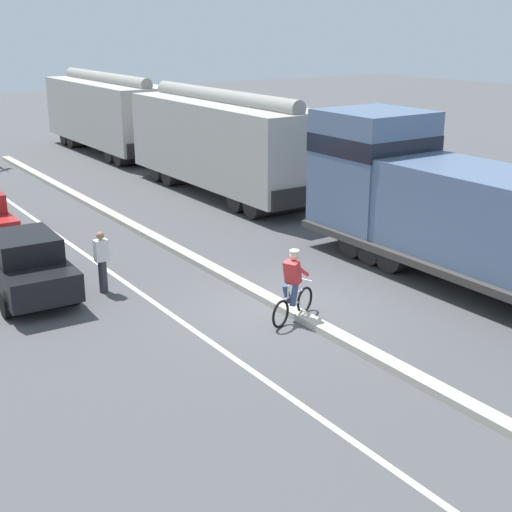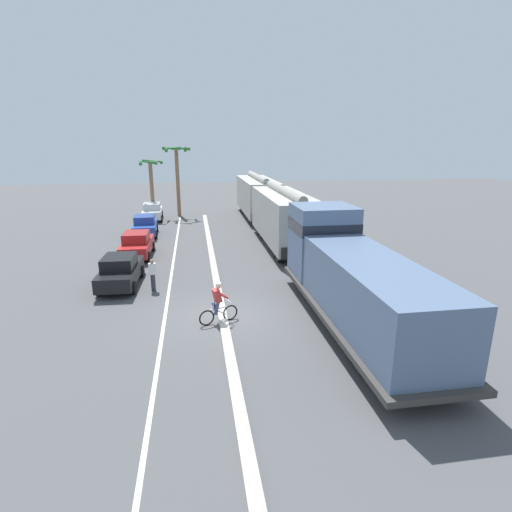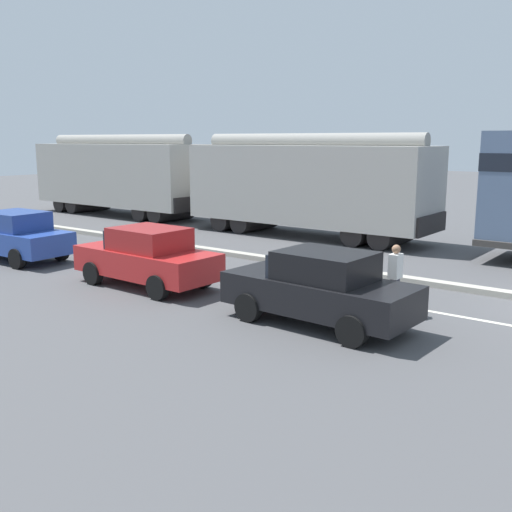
# 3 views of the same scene
# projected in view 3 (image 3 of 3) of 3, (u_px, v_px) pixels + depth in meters

# --- Properties ---
(median_curb) EXTENTS (0.36, 36.00, 0.16)m
(median_curb) POSITION_uv_depth(u_px,v_px,m) (363.00, 273.00, 17.57)
(median_curb) COLOR #B2AD9E
(median_curb) RESTS_ON ground
(lane_stripe) EXTENTS (0.14, 36.00, 0.01)m
(lane_stripe) POSITION_uv_depth(u_px,v_px,m) (320.00, 292.00, 15.71)
(lane_stripe) COLOR silver
(lane_stripe) RESTS_ON ground
(hopper_car_lead) EXTENTS (2.90, 10.60, 4.18)m
(hopper_car_lead) POSITION_uv_depth(u_px,v_px,m) (308.00, 186.00, 24.30)
(hopper_car_lead) COLOR #A7A59D
(hopper_car_lead) RESTS_ON ground
(hopper_car_middle) EXTENTS (2.90, 10.60, 4.18)m
(hopper_car_middle) POSITION_uv_depth(u_px,v_px,m) (120.00, 176.00, 31.19)
(hopper_car_middle) COLOR #A6A39C
(hopper_car_middle) RESTS_ON ground
(parked_car_black) EXTENTS (1.96, 4.26, 1.62)m
(parked_car_black) POSITION_uv_depth(u_px,v_px,m) (320.00, 288.00, 12.79)
(parked_car_black) COLOR black
(parked_car_black) RESTS_ON ground
(parked_car_red) EXTENTS (1.90, 4.23, 1.62)m
(parked_car_red) POSITION_uv_depth(u_px,v_px,m) (147.00, 257.00, 16.17)
(parked_car_red) COLOR red
(parked_car_red) RESTS_ON ground
(parked_car_blue) EXTENTS (1.98, 4.27, 1.62)m
(parked_car_blue) POSITION_uv_depth(u_px,v_px,m) (15.00, 236.00, 19.72)
(parked_car_blue) COLOR #28479E
(parked_car_blue) RESTS_ON ground
(pedestrian_by_cars) EXTENTS (0.34, 0.22, 1.62)m
(pedestrian_by_cars) POSITION_uv_depth(u_px,v_px,m) (395.00, 278.00, 13.54)
(pedestrian_by_cars) COLOR #33333D
(pedestrian_by_cars) RESTS_ON ground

